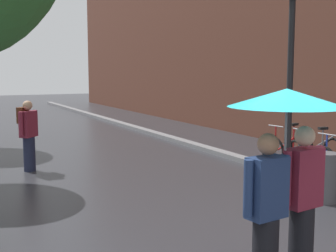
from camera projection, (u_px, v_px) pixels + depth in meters
name	position (u px, v px, depth m)	size (l,w,h in m)	color
kerb_strip	(167.00, 137.00, 14.83)	(0.30, 36.00, 0.12)	slate
parked_bicycle_2	(315.00, 153.00, 10.24)	(1.16, 0.84, 0.96)	black
parked_bicycle_3	(288.00, 147.00, 10.96)	(1.15, 0.82, 0.96)	black
couple_under_umbrella	(286.00, 155.00, 4.49)	(1.17, 1.17, 2.06)	black
street_lamp_post	(290.00, 68.00, 8.54)	(0.24, 0.24, 3.87)	black
litter_bin	(325.00, 177.00, 7.67)	(0.44, 0.44, 0.85)	#4C4C51
pedestrian_walking_midground	(28.00, 134.00, 10.00)	(0.46, 0.46, 1.58)	#1E233D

